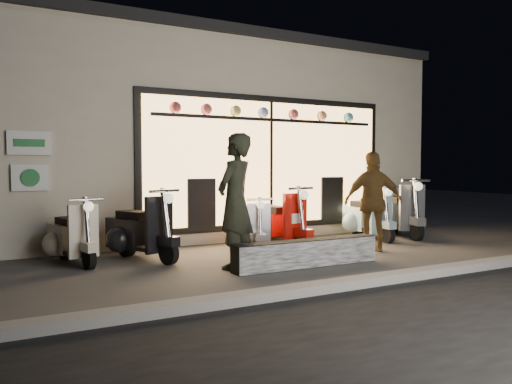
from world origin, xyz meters
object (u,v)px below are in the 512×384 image
at_px(scooter_silver, 254,229).
at_px(scooter_red, 274,224).
at_px(graffiti_barrier, 306,253).
at_px(woman, 373,202).
at_px(man, 235,201).

relative_size(scooter_silver, scooter_red, 0.83).
height_order(graffiti_barrier, scooter_silver, scooter_silver).
bearing_deg(scooter_red, graffiti_barrier, -112.25).
relative_size(graffiti_barrier, woman, 1.35).
relative_size(graffiti_barrier, man, 1.20).
xyz_separation_m(scooter_silver, man, (-1.03, -1.38, 0.62)).
distance_m(graffiti_barrier, man, 1.31).
bearing_deg(woman, scooter_red, -17.96).
distance_m(graffiti_barrier, scooter_red, 1.73).
bearing_deg(man, graffiti_barrier, 121.90).
height_order(graffiti_barrier, woman, woman).
xyz_separation_m(graffiti_barrier, scooter_red, (0.42, 1.66, 0.23)).
height_order(scooter_red, man, man).
xyz_separation_m(scooter_silver, woman, (1.69, -1.23, 0.51)).
xyz_separation_m(scooter_silver, scooter_red, (0.36, -0.11, 0.07)).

